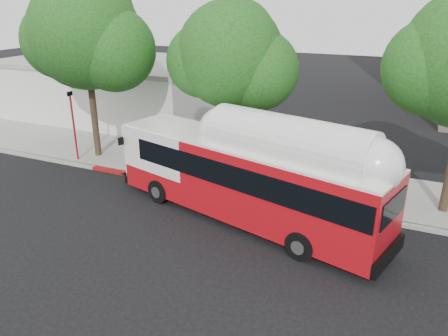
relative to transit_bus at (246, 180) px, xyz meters
The scene contains 9 objects.
ground 2.99m from the transit_bus, 128.01° to the right, with size 120.00×120.00×0.00m, color black.
sidewalk 5.12m from the transit_bus, 107.90° to the left, with size 60.00×5.00×0.15m, color gray.
curb_strip 3.01m from the transit_bus, 126.62° to the left, with size 60.00×0.30×0.15m, color gray.
red_curb_segment 5.19m from the transit_bus, 155.98° to the left, with size 10.00×0.32×0.16m, color maroon.
street_tree_left 11.71m from the transit_bus, 159.93° to the left, with size 6.67×5.80×9.74m.
street_tree_mid 6.23m from the transit_bus, 116.57° to the left, with size 5.75×5.00×8.62m.
low_commercial_bldg 19.66m from the transit_bus, 142.00° to the left, with size 16.20×10.20×4.25m.
transit_bus is the anchor object (origin of this frame).
signal_pole 11.33m from the transit_bus, 167.10° to the left, with size 0.11×0.38×3.96m.
Camera 1 is at (7.22, -13.22, 8.63)m, focal length 35.00 mm.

